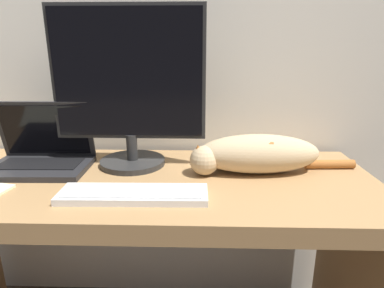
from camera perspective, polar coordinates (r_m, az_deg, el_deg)
name	(u,v)px	position (r m, az deg, el deg)	size (l,w,h in m)	color
wall_back	(150,8)	(1.37, -7.55, 22.88)	(6.40, 0.06, 2.60)	silver
desk	(141,217)	(1.15, -9.05, -12.69)	(1.57, 0.60, 0.73)	#A37A4C
monitor	(129,88)	(1.15, -11.17, 9.72)	(0.53, 0.24, 0.56)	#282828
laptop	(41,155)	(1.26, -25.29, -1.83)	(0.35, 0.23, 0.23)	#232326
external_keyboard	(134,194)	(0.95, -10.36, -8.75)	(0.43, 0.13, 0.02)	white
cat	(255,153)	(1.12, 11.12, -1.63)	(0.59, 0.18, 0.13)	#D1B284
small_toy	(224,158)	(1.19, 5.64, -2.56)	(0.05, 0.05, 0.05)	#2D6BB7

